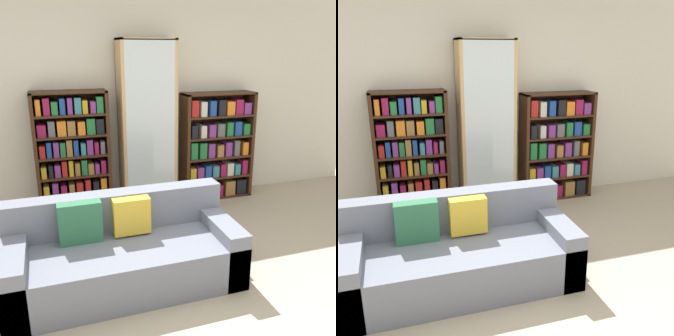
% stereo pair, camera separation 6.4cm
% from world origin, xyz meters
% --- Properties ---
extents(ground_plane, '(16.00, 16.00, 0.00)m').
position_xyz_m(ground_plane, '(0.00, 0.00, 0.00)').
color(ground_plane, tan).
extents(wall_back, '(6.57, 0.06, 2.70)m').
position_xyz_m(wall_back, '(0.00, 2.50, 1.35)').
color(wall_back, silver).
rests_on(wall_back, ground).
extents(couch, '(1.95, 0.83, 0.75)m').
position_xyz_m(couch, '(-0.58, 0.66, 0.27)').
color(couch, slate).
rests_on(couch, ground).
extents(bookshelf_left, '(0.87, 0.32, 1.52)m').
position_xyz_m(bookshelf_left, '(-0.84, 2.29, 0.75)').
color(bookshelf_left, '#3D2314').
rests_on(bookshelf_left, ground).
extents(display_cabinet, '(0.68, 0.36, 2.09)m').
position_xyz_m(display_cabinet, '(0.08, 2.28, 1.05)').
color(display_cabinet, tan).
rests_on(display_cabinet, ground).
extents(bookshelf_right, '(0.97, 0.32, 1.43)m').
position_xyz_m(bookshelf_right, '(1.06, 2.29, 0.70)').
color(bookshelf_right, '#3D2314').
rests_on(bookshelf_right, ground).
extents(wine_bottle, '(0.09, 0.09, 0.40)m').
position_xyz_m(wine_bottle, '(0.58, 1.88, 0.16)').
color(wine_bottle, '#143819').
rests_on(wine_bottle, ground).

